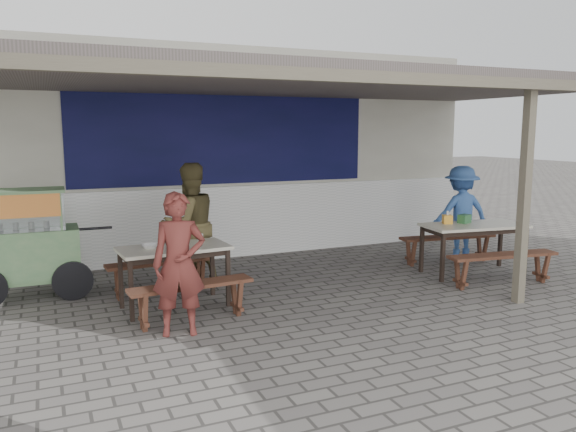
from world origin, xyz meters
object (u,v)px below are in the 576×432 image
(table_right, at_px, (474,229))
(vendor_cart, at_px, (27,240))
(tissue_box, at_px, (447,219))
(bench_left_wall, at_px, (160,269))
(bench_right_street, at_px, (503,261))
(bench_right_wall, at_px, (448,242))
(condiment_bowl, at_px, (150,246))
(table_left, at_px, (174,253))
(donation_box, at_px, (464,219))
(patron_street_side, at_px, (179,264))
(patron_wall_side, at_px, (190,224))
(patron_right_table, at_px, (461,212))
(bench_left_street, at_px, (192,293))
(condiment_jar, at_px, (200,237))

(table_right, relative_size, vendor_cart, 0.89)
(tissue_box, bearing_deg, bench_left_wall, 171.86)
(bench_right_street, bearing_deg, table_right, 90.00)
(bench_right_street, bearing_deg, bench_right_wall, 90.00)
(bench_right_wall, xyz_separation_m, tissue_box, (-0.42, -0.48, 0.47))
(tissue_box, relative_size, condiment_bowl, 0.65)
(table_left, distance_m, bench_left_wall, 0.71)
(vendor_cart, bearing_deg, condiment_bowl, -38.66)
(bench_right_street, xyz_separation_m, condiment_bowl, (-4.62, 0.88, 0.43))
(table_right, relative_size, donation_box, 8.21)
(patron_street_side, height_order, patron_wall_side, patron_wall_side)
(patron_wall_side, distance_m, tissue_box, 3.78)
(patron_right_table, height_order, condiment_bowl, patron_right_table)
(bench_left_street, distance_m, table_right, 4.41)
(tissue_box, distance_m, donation_box, 0.28)
(condiment_jar, bearing_deg, patron_wall_side, 87.36)
(patron_right_table, distance_m, condiment_jar, 4.59)
(table_left, xyz_separation_m, patron_wall_side, (0.42, 0.93, 0.18))
(bench_left_street, distance_m, patron_wall_side, 1.68)
(table_right, height_order, donation_box, donation_box)
(bench_left_wall, relative_size, condiment_bowl, 7.09)
(bench_left_street, xyz_separation_m, condiment_bowl, (-0.33, 0.65, 0.44))
(bench_right_wall, bearing_deg, bench_left_street, -158.39)
(bench_left_wall, relative_size, bench_right_street, 0.86)
(patron_wall_side, bearing_deg, table_right, 148.04)
(patron_street_side, height_order, patron_right_table, patron_right_table)
(table_left, xyz_separation_m, table_right, (4.43, -0.18, 0.01))
(table_right, xyz_separation_m, patron_right_table, (0.53, 0.91, 0.10))
(bench_right_wall, bearing_deg, patron_wall_side, -178.53)
(bench_right_street, distance_m, condiment_jar, 4.13)
(table_right, bearing_deg, donation_box, 119.92)
(table_left, bearing_deg, donation_box, -5.17)
(bench_left_street, relative_size, condiment_jar, 16.96)
(patron_right_table, bearing_deg, vendor_cart, 6.37)
(bench_right_street, height_order, bench_right_wall, same)
(bench_right_street, height_order, vendor_cart, vendor_cart)
(bench_right_street, bearing_deg, vendor_cart, 168.93)
(table_right, bearing_deg, bench_right_wall, 90.00)
(patron_wall_side, xyz_separation_m, condiment_bowl, (-0.70, -0.91, -0.07))
(condiment_bowl, bearing_deg, condiment_jar, 19.54)
(bench_right_street, bearing_deg, bench_left_street, -175.75)
(table_right, relative_size, patron_right_table, 1.02)
(patron_street_side, relative_size, patron_wall_side, 0.89)
(patron_right_table, bearing_deg, patron_street_side, 27.79)
(condiment_jar, bearing_deg, table_right, -6.21)
(bench_right_wall, distance_m, patron_street_side, 4.89)
(condiment_jar, bearing_deg, table_left, -146.35)
(table_right, bearing_deg, condiment_bowl, -175.03)
(table_left, bearing_deg, condiment_bowl, 170.15)
(bench_right_wall, relative_size, patron_wall_side, 0.96)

